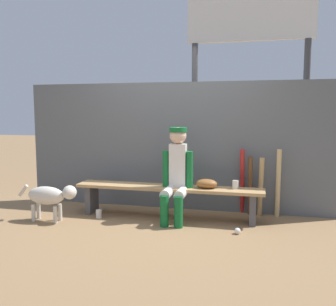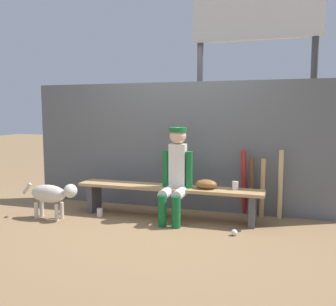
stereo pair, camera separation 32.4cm
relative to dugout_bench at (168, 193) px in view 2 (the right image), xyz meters
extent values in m
plane|color=olive|center=(0.00, 0.00, -0.34)|extent=(30.00, 30.00, 0.00)
cube|color=#595E63|center=(0.00, 0.51, 0.59)|extent=(4.64, 0.03, 1.86)
cube|color=tan|center=(0.00, 0.00, 0.07)|extent=(2.54, 0.36, 0.04)
cube|color=#4C4C51|center=(-1.12, 0.00, -0.15)|extent=(0.08, 0.29, 0.39)
cube|color=#4C4C51|center=(1.12, 0.00, -0.15)|extent=(0.08, 0.29, 0.39)
cube|color=silver|center=(0.14, 0.00, 0.38)|extent=(0.22, 0.13, 0.57)
sphere|color=beige|center=(0.14, 0.00, 0.78)|extent=(0.22, 0.22, 0.22)
cylinder|color=#14662D|center=(0.14, 0.00, 0.85)|extent=(0.23, 0.23, 0.06)
cylinder|color=silver|center=(0.05, -0.19, 0.05)|extent=(0.13, 0.38, 0.13)
cylinder|color=#14662D|center=(0.05, -0.38, -0.15)|extent=(0.11, 0.11, 0.39)
cylinder|color=#14662D|center=(-0.02, -0.02, 0.33)|extent=(0.09, 0.09, 0.49)
cylinder|color=silver|center=(0.23, -0.19, 0.05)|extent=(0.13, 0.38, 0.13)
cylinder|color=#14662D|center=(0.23, -0.38, -0.15)|extent=(0.11, 0.11, 0.39)
cylinder|color=#14662D|center=(0.30, -0.02, 0.33)|extent=(0.09, 0.09, 0.49)
ellipsoid|color=brown|center=(0.52, 0.00, 0.15)|extent=(0.28, 0.20, 0.12)
cylinder|color=#B22323|center=(0.96, 0.42, 0.12)|extent=(0.08, 0.27, 0.93)
cylinder|color=brown|center=(1.07, 0.39, 0.07)|extent=(0.08, 0.18, 0.83)
cylinder|color=tan|center=(1.21, 0.37, 0.07)|extent=(0.09, 0.18, 0.82)
cylinder|color=tan|center=(1.44, 0.39, 0.13)|extent=(0.07, 0.14, 0.94)
sphere|color=white|center=(0.95, -0.45, -0.31)|extent=(0.07, 0.07, 0.07)
cylinder|color=silver|center=(-0.91, -0.23, -0.29)|extent=(0.08, 0.08, 0.11)
cylinder|color=silver|center=(0.89, 0.06, 0.15)|extent=(0.08, 0.08, 0.11)
cylinder|color=#3F3F42|center=(0.12, 1.35, 0.93)|extent=(0.10, 0.10, 2.54)
cylinder|color=#3F3F42|center=(1.86, 1.35, 0.93)|extent=(0.10, 0.10, 2.54)
cube|color=white|center=(0.99, 1.35, 2.55)|extent=(1.98, 0.08, 0.71)
ellipsoid|color=beige|center=(-1.52, -0.51, 0.00)|extent=(0.52, 0.20, 0.24)
sphere|color=beige|center=(-1.18, -0.51, 0.06)|extent=(0.18, 0.18, 0.18)
cylinder|color=beige|center=(-1.86, -0.51, 0.05)|extent=(0.15, 0.04, 0.16)
cylinder|color=beige|center=(-1.36, -0.45, -0.23)|extent=(0.05, 0.05, 0.22)
cylinder|color=beige|center=(-1.36, -0.57, -0.23)|extent=(0.05, 0.05, 0.22)
cylinder|color=beige|center=(-1.68, -0.45, -0.23)|extent=(0.05, 0.05, 0.22)
cylinder|color=beige|center=(-1.68, -0.57, -0.23)|extent=(0.05, 0.05, 0.22)
camera|label=1|loc=(1.15, -4.68, 1.09)|focal=39.01mm
camera|label=2|loc=(1.46, -4.59, 1.09)|focal=39.01mm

